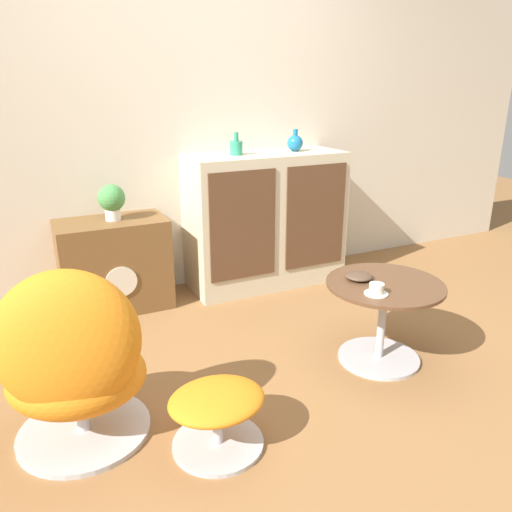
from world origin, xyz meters
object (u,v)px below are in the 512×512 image
Objects in this scene: egg_chair at (73,363)px; coffee_table at (383,313)px; vase_leftmost at (236,147)px; potted_plant at (112,200)px; bowl at (359,276)px; ottoman at (217,409)px; tv_console at (115,265)px; teacup at (376,290)px; sideboard at (266,220)px; vase_inner_left at (295,143)px.

egg_chair is 1.31× the size of coffee_table.
egg_chair is at bearing 179.32° from coffee_table.
potted_plant is (-0.87, 0.03, -0.29)m from vase_leftmost.
potted_plant reaches higher than bowl.
ottoman is 1.70m from potted_plant.
tv_console reaches higher than teacup.
sideboard is 1.41m from teacup.
teacup is (1.03, -1.43, 0.18)m from tv_console.
ottoman is (0.10, -1.60, -0.12)m from tv_console.
tv_console is 1.78m from coffee_table.
vase_leftmost is at bearing 102.18° from coffee_table.
ottoman is (-1.02, -1.57, -0.31)m from sideboard.
vase_leftmost reaches higher than egg_chair.
potted_plant is 1.65m from bowl.
vase_leftmost is 1.34m from bowl.
vase_inner_left is (1.25, 1.57, 0.87)m from ottoman.
potted_plant reaches higher than ottoman.
coffee_table is (1.17, -1.34, -0.02)m from tv_console.
coffee_table is 1.82m from potted_plant.
teacup is 0.83× the size of bowl.
vase_leftmost is 1.29× the size of teacup.
vase_leftmost reaches higher than teacup.
vase_leftmost is at bearing 44.75° from egg_chair.
egg_chair is at bearing -107.28° from tv_console.
egg_chair reaches higher than teacup.
teacup is (-0.09, -1.40, -0.01)m from sideboard.
vase_inner_left reaches higher than tv_console.
sideboard is 1.85× the size of coffee_table.
ottoman is at bearing -86.27° from tv_console.
egg_chair is at bearing 175.34° from teacup.
coffee_table is 1.54m from vase_leftmost.
egg_chair reaches higher than coffee_table.
bowl is (0.19, -1.21, -0.56)m from vase_leftmost.
coffee_table is 3.95× the size of vase_inner_left.
vase_inner_left reaches higher than bowl.
teacup is at bearing -54.26° from tv_console.
vase_leftmost reaches higher than potted_plant.
sideboard is at bearing 40.02° from egg_chair.
tv_console is 1.13× the size of coffee_table.
potted_plant is at bearing 71.84° from egg_chair.
ottoman is at bearing -116.58° from vase_leftmost.
vase_inner_left is 1.36m from bowl.
teacup is at bearing -93.60° from sideboard.
vase_leftmost is at bearing 63.42° from ottoman.
sideboard is 1.20m from bowl.
teacup is (1.44, -0.12, 0.10)m from egg_chair.
tv_console is at bearing 125.74° from teacup.
egg_chair is 1.95m from vase_leftmost.
teacup is at bearing -84.24° from vase_leftmost.
egg_chair is 1.59m from coffee_table.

